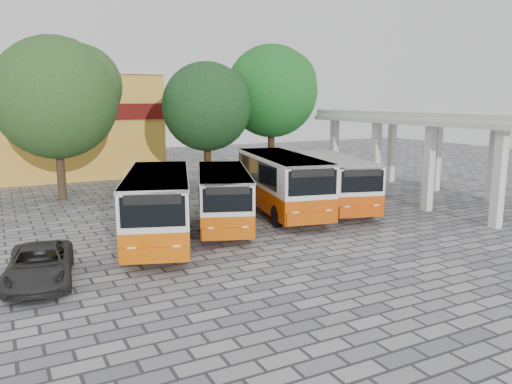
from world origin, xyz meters
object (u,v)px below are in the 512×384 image
bus_centre_right (281,180)px  bus_far_right (334,179)px  parked_car (39,265)px  bus_far_left (158,203)px  bus_centre_left (223,194)px

bus_centre_right → bus_far_right: size_ratio=1.07×
bus_far_right → parked_car: 16.60m
bus_centre_right → bus_far_left: bearing=-151.1°
bus_far_left → bus_centre_right: (7.47, 2.31, 0.09)m
bus_centre_left → bus_far_left: bearing=-140.3°
parked_car → bus_far_right: bearing=26.4°
bus_centre_right → parked_car: 13.59m
bus_far_right → parked_car: size_ratio=1.91×
bus_centre_left → parked_car: size_ratio=1.81×
bus_far_left → parked_car: 5.91m
bus_far_left → parked_car: (-5.01, -2.92, -1.12)m
bus_far_right → bus_centre_right: bearing=-167.1°
bus_far_left → bus_centre_left: 3.77m
bus_far_left → parked_car: bus_far_left is taller
bus_centre_right → bus_far_right: 3.32m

